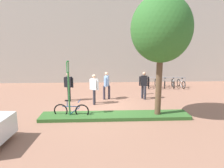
{
  "coord_description": "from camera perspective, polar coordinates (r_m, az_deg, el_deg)",
  "views": [
    {
      "loc": [
        -0.0,
        -11.01,
        3.52
      ],
      "look_at": [
        0.59,
        1.24,
        1.03
      ],
      "focal_mm": 33.4,
      "sensor_mm": 36.0,
      "label": 1
    }
  ],
  "objects": [
    {
      "name": "person_shirt_blue",
      "position": [
        12.84,
        -1.47,
        0.07
      ],
      "size": [
        0.45,
        0.59,
        1.72
      ],
      "color": "#383342",
      "rests_on": "ground"
    },
    {
      "name": "ground_plane",
      "position": [
        11.56,
        -2.65,
        -6.28
      ],
      "size": [
        60.0,
        60.0,
        0.0
      ],
      "primitive_type": "plane",
      "color": "#936651"
    },
    {
      "name": "bollard_steel",
      "position": [
        14.3,
        8.46,
        -1.06
      ],
      "size": [
        0.16,
        0.16,
        0.9
      ],
      "primitive_type": "cylinder",
      "color": "#ADADB2",
      "rests_on": "ground"
    },
    {
      "name": "planter_strip",
      "position": [
        9.99,
        0.87,
        -8.68
      ],
      "size": [
        7.0,
        1.1,
        0.16
      ],
      "primitive_type": "cube",
      "color": "#336028",
      "rests_on": "ground"
    },
    {
      "name": "building_facade",
      "position": [
        18.77,
        -2.88,
        15.98
      ],
      "size": [
        28.0,
        1.2,
        10.0
      ],
      "primitive_type": "cube",
      "color": "#B2ADA3",
      "rests_on": "ground"
    },
    {
      "name": "person_shirt_white",
      "position": [
        11.91,
        -4.9,
        -0.87
      ],
      "size": [
        0.53,
        0.48,
        1.72
      ],
      "color": "#2D2D38",
      "rests_on": "ground"
    },
    {
      "name": "parking_sign_post",
      "position": [
        9.64,
        -11.8,
        0.65
      ],
      "size": [
        0.08,
        0.36,
        2.7
      ],
      "color": "#2D7238",
      "rests_on": "ground"
    },
    {
      "name": "person_suited_navy",
      "position": [
        12.77,
        -11.75,
        -0.23
      ],
      "size": [
        0.59,
        0.43,
        1.72
      ],
      "color": "black",
      "rests_on": "ground"
    },
    {
      "name": "bike_rack_cluster",
      "position": [
        16.82,
        14.29,
        0.23
      ],
      "size": [
        3.21,
        1.68,
        0.83
      ],
      "color": "#99999E",
      "rests_on": "ground"
    },
    {
      "name": "bike_at_sign",
      "position": [
        10.06,
        -11.02,
        -7.13
      ],
      "size": [
        1.68,
        0.42,
        0.86
      ],
      "color": "black",
      "rests_on": "ground"
    },
    {
      "name": "person_suited_dark",
      "position": [
        13.06,
        8.76,
        0.13
      ],
      "size": [
        0.59,
        0.4,
        1.72
      ],
      "color": "#2D2D38",
      "rests_on": "ground"
    },
    {
      "name": "tree_sidewalk",
      "position": [
        9.69,
        13.36,
        14.34
      ],
      "size": [
        2.7,
        2.7,
        5.57
      ],
      "color": "brown",
      "rests_on": "ground"
    }
  ]
}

